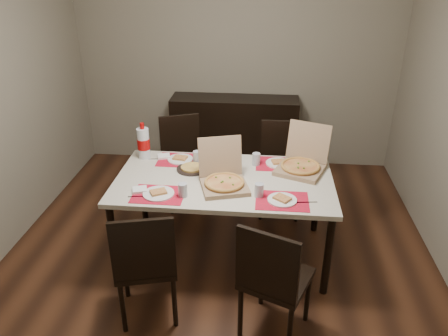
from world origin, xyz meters
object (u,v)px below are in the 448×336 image
at_px(chair_near_right, 273,278).
at_px(chair_far_right, 280,164).
at_px(dining_table, 224,186).
at_px(chair_near_left, 146,262).
at_px(chair_far_left, 182,157).
at_px(pizza_box_center, 223,180).
at_px(sideboard, 234,134).
at_px(dip_bowl, 233,171).
at_px(soda_bottle, 144,143).

bearing_deg(chair_near_right, chair_far_right, 87.31).
distance_m(dining_table, chair_near_left, 0.97).
distance_m(chair_far_left, pizza_box_center, 1.19).
bearing_deg(pizza_box_center, chair_far_left, 117.54).
distance_m(chair_far_right, pizza_box_center, 1.11).
bearing_deg(chair_far_right, chair_far_left, 176.13).
bearing_deg(chair_near_right, dining_table, 114.36).
xyz_separation_m(sideboard, chair_far_left, (-0.48, -0.85, 0.06)).
relative_size(dining_table, chair_near_left, 1.94).
xyz_separation_m(chair_near_right, chair_far_left, (-0.94, 1.81, 0.00)).
height_order(chair_far_left, chair_far_right, same).
relative_size(dining_table, chair_far_left, 1.94).
distance_m(sideboard, chair_near_right, 2.70).
relative_size(dip_bowl, soda_bottle, 0.37).
height_order(sideboard, chair_near_left, chair_near_left).
height_order(chair_near_right, chair_far_left, same).
height_order(dining_table, soda_bottle, soda_bottle).
bearing_deg(chair_near_right, pizza_box_center, 117.17).
distance_m(dining_table, chair_far_right, 0.98).
relative_size(chair_near_right, dip_bowl, 7.50).
height_order(dining_table, dip_bowl, dip_bowl).
height_order(sideboard, chair_far_left, chair_far_left).
bearing_deg(chair_near_left, dip_bowl, 61.14).
bearing_deg(soda_bottle, dip_bowl, -14.97).
bearing_deg(dining_table, sideboard, 91.47).
bearing_deg(soda_bottle, chair_far_right, 21.07).
relative_size(sideboard, dining_table, 0.83).
relative_size(pizza_box_center, soda_bottle, 1.43).
bearing_deg(sideboard, pizza_box_center, -88.39).
relative_size(dining_table, dip_bowl, 14.52).
xyz_separation_m(chair_far_left, dip_bowl, (0.59, -0.78, 0.25)).
relative_size(chair_far_left, dip_bowl, 7.50).
bearing_deg(chair_far_left, chair_near_left, -87.99).
relative_size(sideboard, pizza_box_center, 3.12).
distance_m(dining_table, pizza_box_center, 0.17).
bearing_deg(chair_far_right, sideboard, 120.50).
height_order(chair_far_left, soda_bottle, soda_bottle).
relative_size(sideboard, chair_far_left, 1.61).
distance_m(chair_far_right, soda_bottle, 1.40).
relative_size(chair_near_right, chair_far_left, 1.00).
relative_size(chair_near_left, chair_far_left, 1.00).
bearing_deg(soda_bottle, chair_far_left, 66.77).
xyz_separation_m(dining_table, dip_bowl, (0.06, 0.13, 0.08)).
distance_m(sideboard, dip_bowl, 1.66).
bearing_deg(pizza_box_center, chair_far_right, 63.01).
bearing_deg(sideboard, soda_bottle, -117.19).
xyz_separation_m(chair_near_right, soda_bottle, (-1.18, 1.26, 0.38)).
height_order(chair_near_left, chair_near_right, same).
relative_size(dining_table, pizza_box_center, 3.75).
height_order(chair_near_right, pizza_box_center, pizza_box_center).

